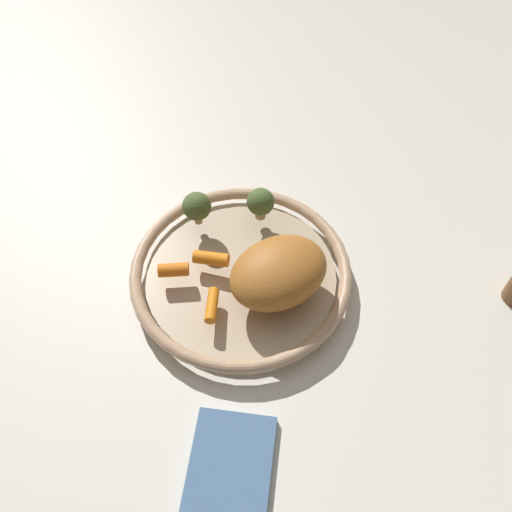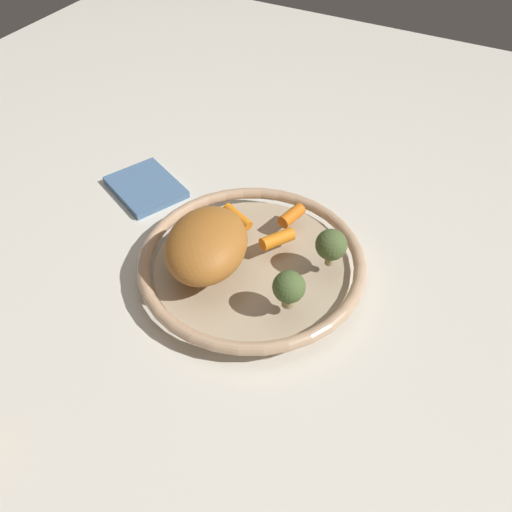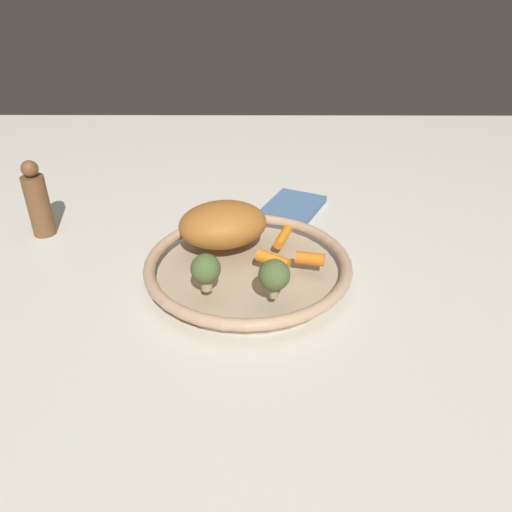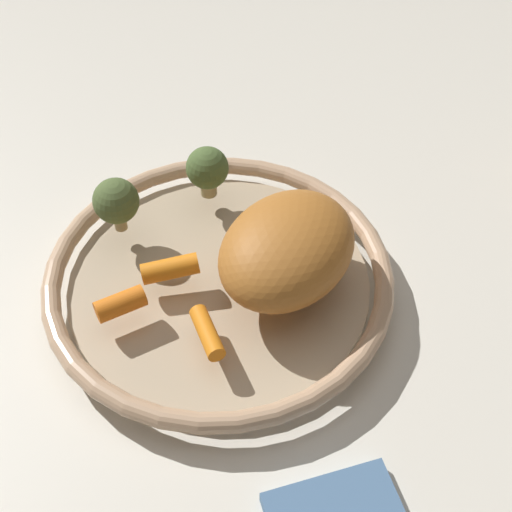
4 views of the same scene
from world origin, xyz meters
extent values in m
plane|color=silver|center=(0.00, 0.00, 0.00)|extent=(2.09, 2.09, 0.00)
cylinder|color=tan|center=(0.00, 0.00, 0.01)|extent=(0.31, 0.31, 0.02)
torus|color=tan|center=(0.00, 0.00, 0.03)|extent=(0.36, 0.36, 0.02)
ellipsoid|color=#AD6728|center=(0.05, 0.05, 0.08)|extent=(0.16, 0.18, 0.08)
cylinder|color=orange|center=(-0.02, -0.04, 0.05)|extent=(0.05, 0.06, 0.03)
cylinder|color=orange|center=(-0.02, -0.10, 0.05)|extent=(0.03, 0.05, 0.02)
cylinder|color=orange|center=(0.06, -0.06, 0.05)|extent=(0.06, 0.04, 0.02)
cylinder|color=tan|center=(-0.09, 0.06, 0.05)|extent=(0.02, 0.02, 0.02)
sphere|color=#4A6131|center=(-0.09, 0.06, 0.08)|extent=(0.05, 0.05, 0.05)
cylinder|color=tan|center=(-0.11, -0.04, 0.05)|extent=(0.01, 0.01, 0.02)
sphere|color=#4D5F31|center=(-0.11, -0.04, 0.08)|extent=(0.05, 0.05, 0.05)
cube|color=#4C7099|center=(0.28, -0.10, 0.01)|extent=(0.17, 0.16, 0.01)
camera|label=1|loc=(0.49, -0.13, 0.75)|focal=38.44mm
camera|label=2|loc=(-0.29, 0.52, 0.63)|focal=37.88mm
camera|label=3|loc=(-0.73, -0.02, 0.48)|focal=35.06mm
camera|label=4|loc=(0.37, -0.28, 0.57)|focal=48.67mm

